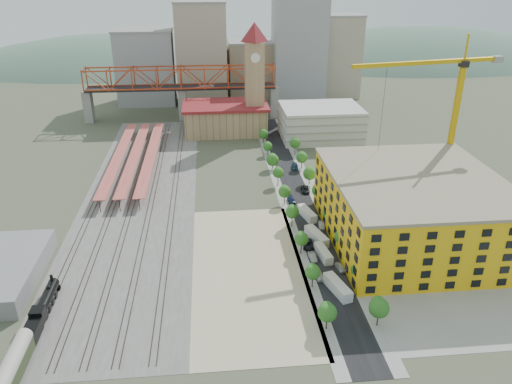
{
  "coord_description": "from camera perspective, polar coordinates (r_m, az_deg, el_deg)",
  "views": [
    {
      "loc": [
        -12.28,
        -136.68,
        70.27
      ],
      "look_at": [
        0.32,
        -6.32,
        10.0
      ],
      "focal_mm": 35.0,
      "sensor_mm": 36.0,
      "label": 1
    }
  ],
  "objects": [
    {
      "name": "car_4",
      "position": [
        128.31,
        9.62,
        -8.52
      ],
      "size": [
        2.23,
        4.35,
        1.42
      ],
      "primitive_type": "imported",
      "rotation": [
        0.0,
        0.0,
        0.14
      ],
      "color": "silver",
      "rests_on": "ground"
    },
    {
      "name": "ballast_strip",
      "position": [
        171.08,
        -12.99,
        -0.2
      ],
      "size": [
        36.0,
        165.0,
        0.06
      ],
      "primitive_type": "cube",
      "color": "#605E59",
      "rests_on": "ground"
    },
    {
      "name": "sidewalk_west",
      "position": [
        168.71,
        2.75,
        0.07
      ],
      "size": [
        3.0,
        170.0,
        0.04
      ],
      "primitive_type": "cube",
      "color": "gray",
      "rests_on": "ground"
    },
    {
      "name": "site_trailer_c",
      "position": [
        139.7,
        6.93,
        -5.06
      ],
      "size": [
        5.31,
        10.11,
        2.68
      ],
      "primitive_type": "cube",
      "rotation": [
        0.0,
        0.0,
        0.3
      ],
      "color": "silver",
      "rests_on": "ground"
    },
    {
      "name": "site_trailer_b",
      "position": [
        132.5,
        7.7,
        -6.97
      ],
      "size": [
        3.52,
        8.9,
        2.37
      ],
      "primitive_type": "cube",
      "rotation": [
        0.0,
        0.0,
        0.15
      ],
      "color": "silver",
      "rests_on": "ground"
    },
    {
      "name": "construction_building",
      "position": [
        142.36,
        17.51,
        -1.83
      ],
      "size": [
        44.6,
        50.6,
        18.8
      ],
      "color": "yellow",
      "rests_on": "ground"
    },
    {
      "name": "site_trailer_a",
      "position": [
        120.14,
        9.3,
        -10.68
      ],
      "size": [
        5.17,
        10.07,
        2.66
      ],
      "primitive_type": "cube",
      "rotation": [
        0.0,
        0.0,
        0.28
      ],
      "color": "silver",
      "rests_on": "ground"
    },
    {
      "name": "street_trees",
      "position": [
        160.66,
        5.19,
        -1.34
      ],
      "size": [
        15.4,
        124.4,
        8.0
      ],
      "color": "#22691F",
      "rests_on": "ground"
    },
    {
      "name": "car_7",
      "position": [
        187.58,
        4.48,
        2.9
      ],
      "size": [
        2.87,
        5.75,
        1.6
      ],
      "primitive_type": "imported",
      "rotation": [
        0.0,
        0.0,
        -0.12
      ],
      "color": "navy",
      "rests_on": "ground"
    },
    {
      "name": "sidewalk_east",
      "position": [
        170.54,
        6.41,
        0.22
      ],
      "size": [
        3.0,
        170.0,
        0.04
      ],
      "primitive_type": "cube",
      "color": "gray",
      "rests_on": "ground"
    },
    {
      "name": "street_asphalt",
      "position": [
        169.53,
        4.59,
        0.15
      ],
      "size": [
        12.0,
        170.0,
        0.06
      ],
      "primitive_type": "cube",
      "color": "black",
      "rests_on": "ground"
    },
    {
      "name": "locomotive",
      "position": [
        120.58,
        -23.17,
        -12.1
      ],
      "size": [
        2.78,
        21.48,
        5.37
      ],
      "color": "black",
      "rests_on": "ground"
    },
    {
      "name": "skyline",
      "position": [
        283.69,
        -1.5,
        15.07
      ],
      "size": [
        133.0,
        46.0,
        60.0
      ],
      "color": "#9EA0A3",
      "rests_on": "ground"
    },
    {
      "name": "site_trailer_d",
      "position": [
        151.76,
        5.84,
        -2.47
      ],
      "size": [
        4.64,
        9.59,
        2.54
      ],
      "primitive_type": "cube",
      "rotation": [
        0.0,
        0.0,
        0.25
      ],
      "color": "silver",
      "rests_on": "ground"
    },
    {
      "name": "car_6",
      "position": [
        168.73,
        5.66,
        0.25
      ],
      "size": [
        2.77,
        5.51,
        1.5
      ],
      "primitive_type": "imported",
      "rotation": [
        0.0,
        0.0,
        -0.05
      ],
      "color": "black",
      "rests_on": "ground"
    },
    {
      "name": "construction_pad",
      "position": [
        147.75,
        18.13,
        -5.03
      ],
      "size": [
        50.0,
        90.0,
        0.06
      ],
      "primitive_type": "cube",
      "color": "gray",
      "rests_on": "ground"
    },
    {
      "name": "car_5",
      "position": [
        146.82,
        7.48,
        -3.78
      ],
      "size": [
        2.15,
        4.82,
        1.54
      ],
      "primitive_type": "imported",
      "rotation": [
        0.0,
        0.0,
        -0.12
      ],
      "color": "gray",
      "rests_on": "ground"
    },
    {
      "name": "car_2",
      "position": [
        136.76,
        5.95,
        -5.97
      ],
      "size": [
        3.28,
        6.05,
        1.61
      ],
      "primitive_type": "imported",
      "rotation": [
        0.0,
        0.0,
        -0.11
      ],
      "color": "black",
      "rests_on": "ground"
    },
    {
      "name": "platform_canopies",
      "position": [
        195.52,
        -13.66,
        4.18
      ],
      "size": [
        16.0,
        80.0,
        4.12
      ],
      "color": "#D76552",
      "rests_on": "ground"
    },
    {
      "name": "truss_bridge",
      "position": [
        247.42,
        -8.55,
        12.45
      ],
      "size": [
        94.0,
        9.6,
        25.6
      ],
      "color": "gray",
      "rests_on": "ground"
    },
    {
      "name": "coach",
      "position": [
        105.65,
        -26.28,
        -17.97
      ],
      "size": [
        3.08,
        17.9,
        5.62
      ],
      "color": "#2A371E",
      "rests_on": "ground"
    },
    {
      "name": "distant_hills",
      "position": [
        427.92,
        2.57,
        4.19
      ],
      "size": [
        647.0,
        264.0,
        227.0
      ],
      "color": "#4C6B59",
      "rests_on": "ground"
    },
    {
      "name": "clock_tower",
      "position": [
        221.56,
        -0.18,
        13.9
      ],
      "size": [
        12.0,
        12.0,
        52.0
      ],
      "color": "tan",
      "rests_on": "ground"
    },
    {
      "name": "car_3",
      "position": [
        160.99,
        4.06,
        -0.94
      ],
      "size": [
        2.39,
        5.28,
        1.5
      ],
      "primitive_type": "imported",
      "rotation": [
        0.0,
        0.0,
        0.06
      ],
      "color": "#1A2A4D",
      "rests_on": "ground"
    },
    {
      "name": "parking_garage",
      "position": [
        221.48,
        7.38,
        7.91
      ],
      "size": [
        34.0,
        26.0,
        14.0
      ],
      "primitive_type": "cube",
      "color": "silver",
      "rests_on": "ground"
    },
    {
      "name": "tower_crane",
      "position": [
        162.84,
        21.08,
        9.51
      ],
      "size": [
        48.17,
        10.47,
        51.96
      ],
      "color": "gold",
      "rests_on": "ground"
    },
    {
      "name": "rail_tracks",
      "position": [
        171.29,
        -13.58,
        -0.19
      ],
      "size": [
        26.56,
        160.0,
        0.18
      ],
      "color": "#382B23",
      "rests_on": "ground"
    },
    {
      "name": "car_1",
      "position": [
        131.47,
        6.48,
        -7.39
      ],
      "size": [
        1.79,
        4.68,
        1.52
      ],
      "primitive_type": "imported",
      "rotation": [
        0.0,
        0.0,
        0.04
      ],
      "color": "gray",
      "rests_on": "ground"
    },
    {
      "name": "ground",
      "position": [
        154.18,
        -0.34,
        -2.4
      ],
      "size": [
        400.0,
        400.0,
        0.0
      ],
      "primitive_type": "plane",
      "color": "#474C38",
      "rests_on": "ground"
    },
    {
      "name": "dirt_lot",
      "position": [
        126.75,
        -0.86,
        -8.95
      ],
      "size": [
        28.0,
        67.0,
        0.06
      ],
      "primitive_type": "cube",
      "color": "tan",
      "rests_on": "ground"
    },
    {
      "name": "car_0",
      "position": [
        124.48,
        7.27,
        -9.47
      ],
      "size": [
        1.82,
        4.45,
        1.51
      ],
      "primitive_type": "imported",
      "rotation": [
        0.0,
        0.0,
        0.01
      ],
      "color": "#B9B9B9",
      "rests_on": "ground"
    },
    {
      "name": "station_hall",
      "position": [
        227.86,
        -3.51,
        8.46
      ],
      "size": [
        38.0,
        24.0,
        13.1
      ],
      "color": "tan",
      "rests_on": "ground"
    }
  ]
}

